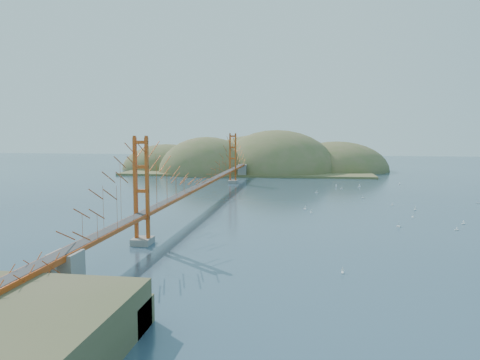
# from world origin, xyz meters

# --- Properties ---
(ground) EXTENTS (320.00, 320.00, 0.00)m
(ground) POSITION_xyz_m (0.00, 0.00, 0.00)
(ground) COLOR #293E52
(ground) RESTS_ON ground
(bridge) EXTENTS (2.20, 94.40, 12.00)m
(bridge) POSITION_xyz_m (0.00, 0.18, 7.01)
(bridge) COLOR gray
(bridge) RESTS_ON ground
(approach_viaduct) EXTENTS (1.40, 12.00, 3.38)m
(approach_viaduct) POSITION_xyz_m (0.00, -51.91, 2.55)
(approach_viaduct) COLOR #C34815
(approach_viaduct) RESTS_ON ground
(promontory) EXTENTS (9.00, 6.00, 0.24)m
(promontory) POSITION_xyz_m (0.00, -48.50, 0.12)
(promontory) COLOR #59544C
(promontory) RESTS_ON ground
(fort) EXTENTS (3.70, 2.30, 1.75)m
(fort) POSITION_xyz_m (0.40, -47.80, 0.67)
(fort) COLOR brown
(fort) RESTS_ON ground
(far_headlands) EXTENTS (84.00, 58.00, 25.00)m
(far_headlands) POSITION_xyz_m (2.21, 68.52, 0.00)
(far_headlands) COLOR olive
(far_headlands) RESTS_ON ground
(sailboat_12) EXTENTS (0.61, 0.51, 0.71)m
(sailboat_12) POSITION_xyz_m (24.55, 23.07, 0.15)
(sailboat_12) COLOR white
(sailboat_12) RESTS_ON ground
(sailboat_5) EXTENTS (0.48, 0.50, 0.57)m
(sailboat_5) POSITION_xyz_m (32.38, -9.16, 0.14)
(sailboat_5) COLOR white
(sailboat_5) RESTS_ON ground
(sailboat_10) EXTENTS (0.41, 0.50, 0.59)m
(sailboat_10) POSITION_xyz_m (20.68, -37.40, 0.14)
(sailboat_10) COLOR white
(sailboat_10) RESTS_ON ground
(sailboat_16) EXTENTS (0.54, 0.51, 0.60)m
(sailboat_16) POSITION_xyz_m (27.41, 9.04, 0.14)
(sailboat_16) COLOR white
(sailboat_16) RESTS_ON ground
(sailboat_7) EXTENTS (0.62, 0.57, 0.70)m
(sailboat_7) POSITION_xyz_m (19.21, 15.56, 0.15)
(sailboat_7) COLOR white
(sailboat_7) RESTS_ON ground
(sailboat_11) EXTENTS (0.52, 0.50, 0.58)m
(sailboat_11) POSITION_xyz_m (46.06, 5.83, 0.14)
(sailboat_11) COLOR white
(sailboat_11) RESTS_ON ground
(sailboat_15) EXTENTS (0.56, 0.64, 0.74)m
(sailboat_15) POSITION_xyz_m (23.58, 26.35, 0.16)
(sailboat_15) COLOR white
(sailboat_15) RESTS_ON ground
(sailboat_17) EXTENTS (0.53, 0.53, 0.60)m
(sailboat_17) POSITION_xyz_m (38.18, 32.87, 0.14)
(sailboat_17) COLOR white
(sailboat_17) RESTS_ON ground
(sailboat_4) EXTENTS (0.54, 0.54, 0.57)m
(sailboat_4) POSITION_xyz_m (31.26, 1.22, 0.14)
(sailboat_4) COLOR white
(sailboat_4) RESTS_ON ground
(sailboat_13) EXTENTS (0.57, 0.57, 0.61)m
(sailboat_13) POSITION_xyz_m (37.89, -13.27, 0.14)
(sailboat_13) COLOR white
(sailboat_13) RESTS_ON ground
(sailboat_8) EXTENTS (0.68, 0.68, 0.72)m
(sailboat_8) POSITION_xyz_m (28.62, 27.02, 0.16)
(sailboat_8) COLOR white
(sailboat_8) RESTS_ON ground
(sailboat_14) EXTENTS (0.66, 0.66, 0.70)m
(sailboat_14) POSITION_xyz_m (33.97, -2.88, 0.15)
(sailboat_14) COLOR white
(sailboat_14) RESTS_ON ground
(sailboat_6) EXTENTS (0.68, 0.68, 0.71)m
(sailboat_6) POSITION_xyz_m (29.13, -16.38, 0.16)
(sailboat_6) COLOR white
(sailboat_6) RESTS_ON ground
(sailboat_1) EXTENTS (0.65, 0.65, 0.68)m
(sailboat_1) POSITION_xyz_m (17.16, -4.44, 0.15)
(sailboat_1) COLOR white
(sailboat_1) RESTS_ON ground
(sailboat_0) EXTENTS (0.49, 0.52, 0.59)m
(sailboat_0) POSITION_xyz_m (18.12, -7.43, 0.14)
(sailboat_0) COLOR white
(sailboat_0) RESTS_ON ground
(sailboat_2) EXTENTS (0.48, 0.39, 0.56)m
(sailboat_2) POSITION_xyz_m (35.81, -17.48, 0.13)
(sailboat_2) COLOR white
(sailboat_2) RESTS_ON ground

